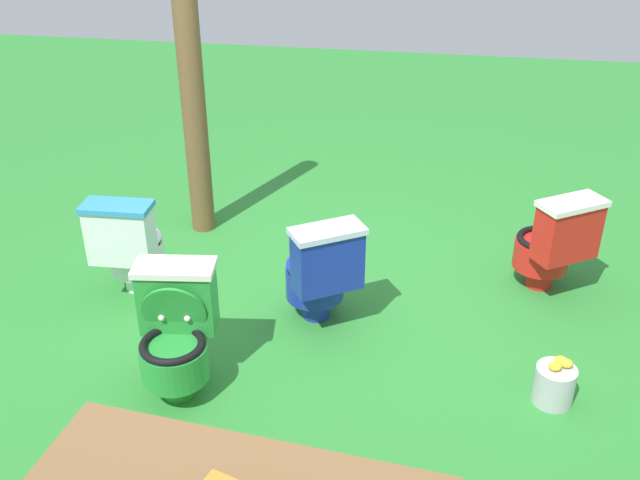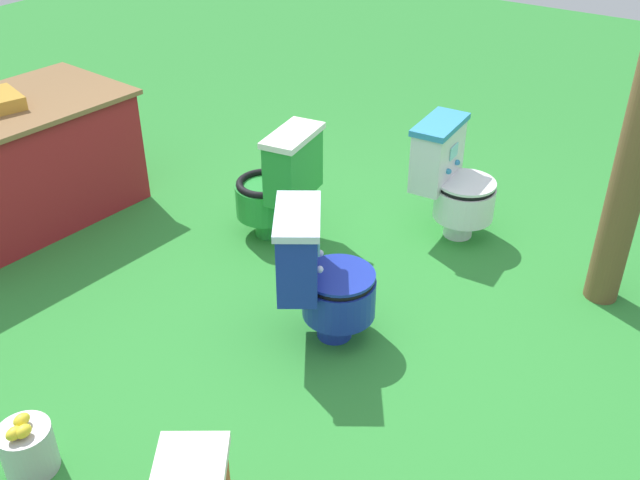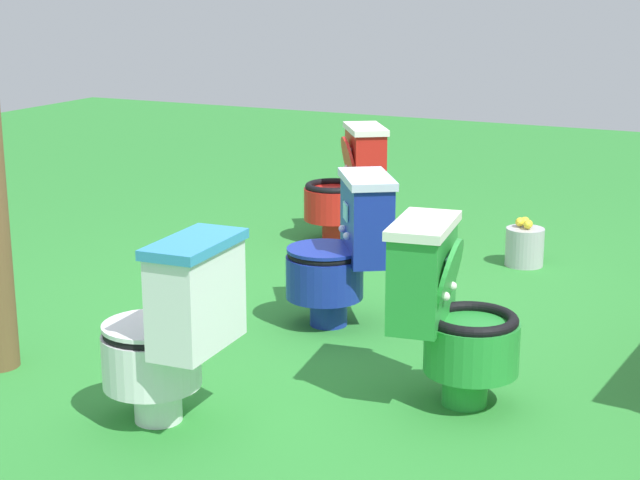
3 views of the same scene
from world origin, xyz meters
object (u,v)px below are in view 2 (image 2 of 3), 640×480
object	(u,v)px
toilet_green	(278,183)
toilet_blue	(321,276)
toilet_white	(452,180)
lemon_bucket	(28,448)
vendor_table	(14,164)

from	to	relation	value
toilet_green	toilet_blue	xyz separation A→B (m)	(-0.66, -0.75, -0.00)
toilet_white	toilet_green	distance (m)	1.06
toilet_white	lemon_bucket	size ratio (longest dim) A/B	2.63
toilet_white	toilet_green	world-z (taller)	same
vendor_table	toilet_white	bearing A→B (deg)	-59.87
toilet_white	toilet_blue	bearing A→B (deg)	-7.58
toilet_white	lemon_bucket	xyz separation A→B (m)	(-2.68, 0.62, -0.25)
toilet_white	vendor_table	xyz separation A→B (m)	(-1.37, 2.36, 0.02)
toilet_blue	lemon_bucket	size ratio (longest dim) A/B	2.63
toilet_white	vendor_table	distance (m)	2.73
toilet_white	toilet_green	xyz separation A→B (m)	(-0.63, 0.85, 0.00)
toilet_green	toilet_blue	size ratio (longest dim) A/B	1.00
toilet_blue	lemon_bucket	world-z (taller)	toilet_blue
toilet_blue	vendor_table	distance (m)	2.26
vendor_table	lemon_bucket	xyz separation A→B (m)	(-1.31, -1.74, -0.28)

